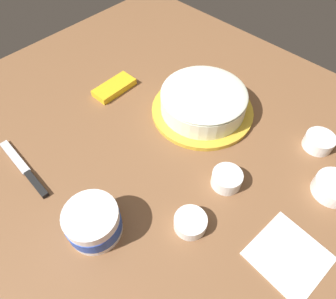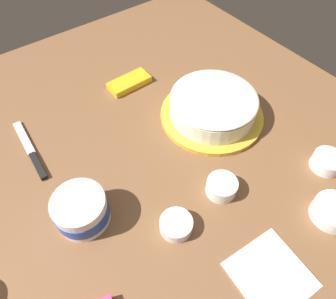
# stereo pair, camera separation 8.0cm
# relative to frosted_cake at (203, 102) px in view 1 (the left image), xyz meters

# --- Properties ---
(ground_plane) EXTENTS (1.54, 1.54, 0.00)m
(ground_plane) POSITION_rel_frosted_cake_xyz_m (-0.31, -0.07, -0.04)
(ground_plane) COLOR brown
(frosted_cake) EXTENTS (0.31, 0.31, 0.09)m
(frosted_cake) POSITION_rel_frosted_cake_xyz_m (0.00, 0.00, 0.00)
(frosted_cake) COLOR gold
(frosted_cake) RESTS_ON ground_plane
(frosting_tub) EXTENTS (0.12, 0.12, 0.08)m
(frosting_tub) POSITION_rel_frosted_cake_xyz_m (-0.46, -0.07, 0.00)
(frosting_tub) COLOR white
(frosting_tub) RESTS_ON ground_plane
(spreading_knife) EXTENTS (0.03, 0.24, 0.01)m
(spreading_knife) POSITION_rel_frosted_cake_xyz_m (-0.49, 0.18, -0.04)
(spreading_knife) COLOR silver
(spreading_knife) RESTS_ON ground_plane
(sprinkle_bowl_pink) EXTENTS (0.08, 0.08, 0.04)m
(sprinkle_bowl_pink) POSITION_rel_frosted_cake_xyz_m (0.12, -0.32, -0.02)
(sprinkle_bowl_pink) COLOR white
(sprinkle_bowl_pink) RESTS_ON ground_plane
(sprinkle_bowl_rainbow) EXTENTS (0.10, 0.10, 0.04)m
(sprinkle_bowl_rainbow) POSITION_rel_frosted_cake_xyz_m (0.01, -0.41, -0.02)
(sprinkle_bowl_rainbow) COLOR white
(sprinkle_bowl_rainbow) RESTS_ON ground_plane
(sprinkle_bowl_orange) EXTENTS (0.08, 0.08, 0.04)m
(sprinkle_bowl_orange) POSITION_rel_frosted_cake_xyz_m (-0.16, -0.21, -0.02)
(sprinkle_bowl_orange) COLOR white
(sprinkle_bowl_orange) RESTS_ON ground_plane
(sprinkle_bowl_blue) EXTENTS (0.08, 0.08, 0.03)m
(sprinkle_bowl_blue) POSITION_rel_frosted_cake_xyz_m (-0.31, -0.22, -0.02)
(sprinkle_bowl_blue) COLOR white
(sprinkle_bowl_blue) RESTS_ON ground_plane
(candy_box_upper) EXTENTS (0.14, 0.07, 0.02)m
(candy_box_upper) POSITION_rel_frosted_cake_xyz_m (-0.12, 0.27, -0.03)
(candy_box_upper) COLOR yellow
(candy_box_upper) RESTS_ON ground_plane
(paper_napkin) EXTENTS (0.16, 0.16, 0.01)m
(paper_napkin) POSITION_rel_frosted_cake_xyz_m (-0.21, -0.42, -0.04)
(paper_napkin) COLOR white
(paper_napkin) RESTS_ON ground_plane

